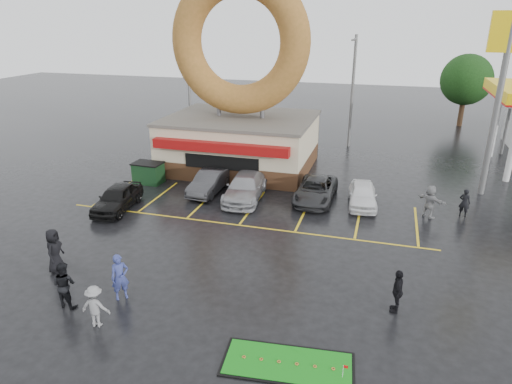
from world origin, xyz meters
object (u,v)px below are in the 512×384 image
(streetlight_left, at_px, (188,84))
(car_silver, at_px, (245,187))
(streetlight_mid, at_px, (352,89))
(dumpster, at_px, (148,173))
(donut_shop, at_px, (240,106))
(car_white, at_px, (363,195))
(car_black, at_px, (117,198))
(person_blue, at_px, (120,277))
(shell_sign, at_px, (504,72))
(car_grey, at_px, (316,190))
(putting_green, at_px, (288,364))
(car_dgrey, at_px, (209,182))
(person_cameraman, at_px, (397,291))

(streetlight_left, bearing_deg, car_silver, -54.34)
(streetlight_mid, distance_m, dumpster, 17.95)
(donut_shop, xyz_separation_m, car_silver, (2.19, -5.87, -3.73))
(streetlight_left, xyz_separation_m, car_white, (16.02, -11.92, -4.12))
(car_black, relative_size, dumpster, 2.30)
(person_blue, bearing_deg, streetlight_left, 64.13)
(shell_sign, distance_m, car_grey, 12.47)
(car_white, bearing_deg, putting_green, -101.03)
(person_blue, height_order, dumpster, person_blue)
(donut_shop, bearing_deg, person_blue, -87.66)
(dumpster, bearing_deg, streetlight_left, 102.58)
(car_dgrey, bearing_deg, car_white, 5.90)
(streetlight_mid, xyz_separation_m, car_black, (-11.27, -17.42, -4.08))
(car_silver, xyz_separation_m, person_cameraman, (8.75, -9.18, 0.13))
(car_black, relative_size, car_grey, 0.88)
(streetlight_mid, relative_size, person_cameraman, 5.25)
(car_dgrey, distance_m, car_white, 9.30)
(dumpster, bearing_deg, car_grey, 1.90)
(streetlight_mid, bearing_deg, dumpster, -132.41)
(car_grey, distance_m, dumpster, 11.07)
(donut_shop, xyz_separation_m, person_blue, (0.70, -17.16, -3.53))
(shell_sign, relative_size, streetlight_mid, 1.18)
(person_blue, relative_size, putting_green, 0.43)
(shell_sign, xyz_separation_m, person_blue, (-15.30, -16.19, -6.44))
(shell_sign, distance_m, person_blue, 23.19)
(shell_sign, relative_size, car_black, 2.56)
(donut_shop, relative_size, car_black, 3.27)
(donut_shop, xyz_separation_m, streetlight_mid, (7.00, 7.95, 0.32))
(shell_sign, bearing_deg, car_white, -150.17)
(car_dgrey, distance_m, person_cameraman, 14.73)
(car_dgrey, bearing_deg, shell_sign, 18.24)
(car_grey, relative_size, putting_green, 1.10)
(streetlight_left, xyz_separation_m, car_grey, (13.29, -11.92, -4.13))
(car_grey, height_order, dumpster, car_grey)
(shell_sign, bearing_deg, streetlight_mid, 135.27)
(car_dgrey, xyz_separation_m, dumpster, (-4.52, 0.54, -0.03))
(putting_green, bearing_deg, car_grey, 95.81)
(dumpster, bearing_deg, person_blue, -63.82)
(car_grey, distance_m, putting_green, 14.07)
(car_dgrey, distance_m, dumpster, 4.55)
(shell_sign, xyz_separation_m, streetlight_left, (-23.00, 7.92, -2.60))
(donut_shop, xyz_separation_m, streetlight_left, (-7.00, 6.95, 0.32))
(shell_sign, height_order, dumpster, shell_sign)
(streetlight_mid, height_order, putting_green, streetlight_mid)
(person_blue, bearing_deg, car_white, 12.09)
(streetlight_left, bearing_deg, car_black, -80.57)
(shell_sign, bearing_deg, car_black, -157.25)
(donut_shop, bearing_deg, streetlight_left, 135.22)
(shell_sign, distance_m, streetlight_left, 24.46)
(car_black, bearing_deg, shell_sign, 17.03)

